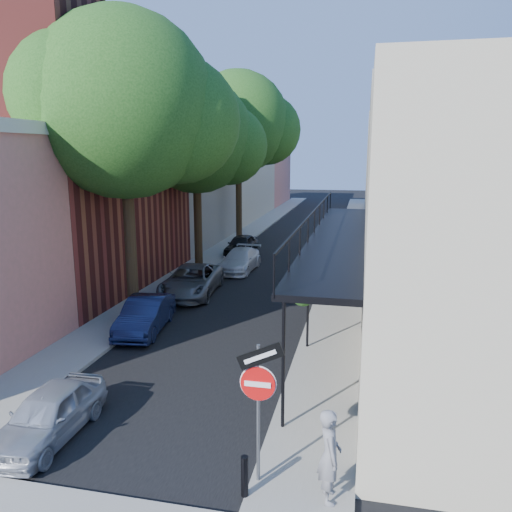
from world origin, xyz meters
The scene contains 17 objects.
ground centered at (0.00, 0.00, 0.00)m, with size 160.00×160.00×0.00m, color black.
road_surface centered at (0.00, 30.00, 0.01)m, with size 6.00×64.00×0.01m, color black.
sidewalk_left centered at (-4.00, 30.00, 0.06)m, with size 2.00×64.00×0.12m, color gray.
sidewalk_right centered at (4.00, 30.00, 0.06)m, with size 2.00×64.00×0.12m, color gray.
buildings_left centered at (-9.30, 28.76, 4.94)m, with size 10.10×59.10×12.00m.
buildings_right centered at (8.99, 29.49, 4.42)m, with size 9.80×55.00×10.00m.
sign_post centered at (3.16, 0.97, 2.04)m, with size 0.89×0.17×2.99m.
bollard centered at (3.00, 0.50, 0.52)m, with size 0.14×0.14×0.80m, color black.
oak_near centered at (-3.37, 10.26, 7.88)m, with size 7.48×6.80×11.42m.
oak_mid centered at (-3.42, 18.23, 7.06)m, with size 6.60×6.00×10.20m.
oak_far centered at (-3.35, 27.27, 8.26)m, with size 7.70×7.00×11.90m.
parked_car_a centered at (-1.81, 1.62, 0.57)m, with size 1.36×3.37×1.15m, color #969BA6.
parked_car_b centered at (-2.60, 8.47, 0.62)m, with size 1.31×3.74×1.23m, color #131B3D.
parked_car_c centered at (-2.57, 13.33, 0.66)m, with size 2.18×4.73×1.32m, color slate.
parked_car_d centered at (-1.57, 18.32, 0.60)m, with size 1.67×4.10×1.19m, color silver.
parked_car_e centered at (-2.53, 22.53, 0.63)m, with size 1.50×3.72×1.27m, color black.
pedestrian centered at (4.52, 0.73, 1.01)m, with size 0.65×0.42×1.78m, color gray.
Camera 1 is at (4.93, -7.41, 6.35)m, focal length 35.00 mm.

